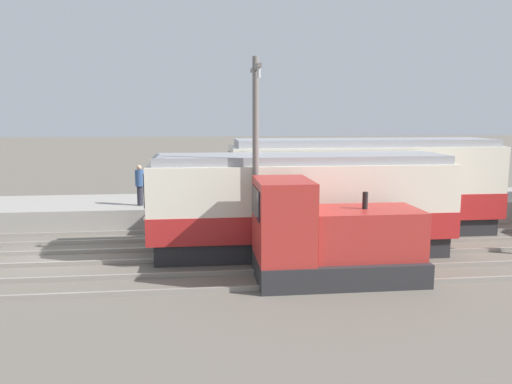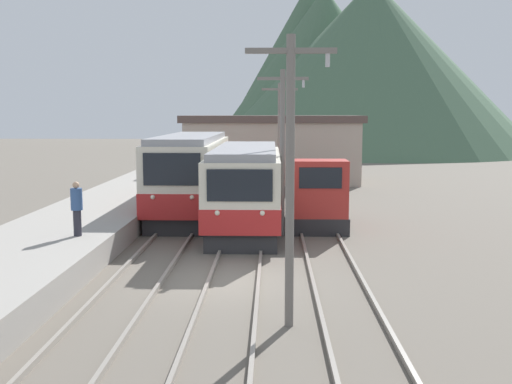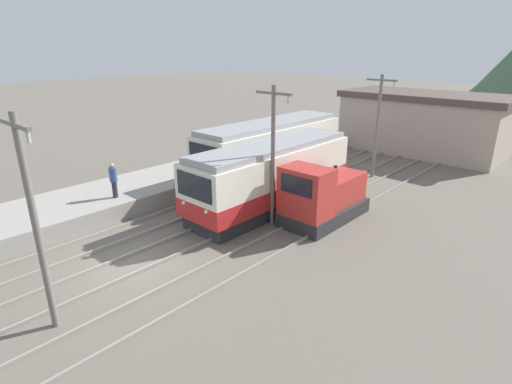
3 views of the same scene
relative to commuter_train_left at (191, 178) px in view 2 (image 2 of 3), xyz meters
name	(u,v)px [view 2 (image 2 of 3)]	position (x,y,z in m)	size (l,w,h in m)	color
ground_plane	(227,281)	(2.60, -11.55, -1.78)	(200.00, 200.00, 0.00)	#665E54
platform_left	(15,265)	(-3.65, -11.55, -1.36)	(4.50, 54.00, 0.86)	gray
track_left	(139,278)	(0.00, -11.55, -1.71)	(1.54, 60.00, 0.14)	gray
track_center	(234,279)	(2.80, -11.55, -1.71)	(1.54, 60.00, 0.14)	gray
track_right	(337,280)	(5.80, -11.55, -1.71)	(1.54, 60.00, 0.14)	gray
commuter_train_left	(191,178)	(0.00, 0.00, 0.00)	(2.84, 11.02, 3.86)	#28282B
commuter_train_center	(246,190)	(2.80, -3.22, -0.16)	(2.84, 10.48, 3.47)	#28282B
shunting_locomotive	(316,199)	(5.80, -2.94, -0.58)	(2.40, 4.88, 3.00)	#28282B
catenary_mast_near	(290,171)	(4.31, -15.21, 1.81)	(2.00, 0.20, 6.56)	slate
catenary_mast_mid	(283,146)	(4.31, -4.93, 1.81)	(2.00, 0.20, 6.56)	slate
catenary_mast_far	(280,136)	(4.31, 5.35, 1.81)	(2.00, 0.20, 6.56)	slate
person_on_platform	(77,206)	(-2.50, -9.30, 0.06)	(0.38, 0.38, 1.80)	#282833
station_building	(272,148)	(3.88, 14.45, 0.61)	(12.60, 6.30, 4.73)	#AD9E8E
mountain_backdrop	(341,66)	(13.48, 56.85, 9.74)	(43.25, 47.57, 25.38)	#47664C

